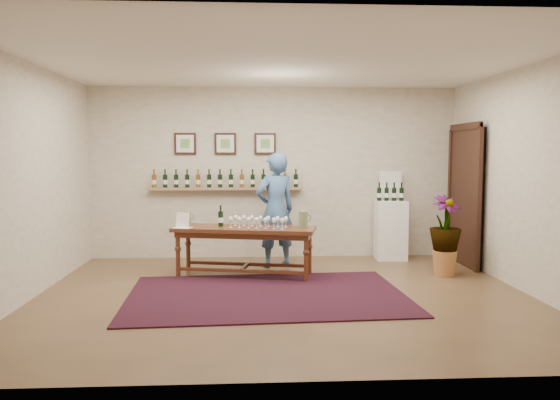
{
  "coord_description": "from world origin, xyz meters",
  "views": [
    {
      "loc": [
        -0.4,
        -6.49,
        1.74
      ],
      "look_at": [
        0.0,
        0.8,
        1.1
      ],
      "focal_mm": 35.0,
      "sensor_mm": 36.0,
      "label": 1
    }
  ],
  "objects": [
    {
      "name": "rug",
      "position": [
        -0.2,
        0.01,
        0.01
      ],
      "size": [
        3.45,
        2.39,
        0.02
      ],
      "primitive_type": "cube",
      "rotation": [
        0.0,
        0.0,
        0.05
      ],
      "color": "#450E0C",
      "rests_on": "ground"
    },
    {
      "name": "menu_card",
      "position": [
        -1.34,
        1.07,
        0.8
      ],
      "size": [
        0.28,
        0.24,
        0.21
      ],
      "primitive_type": "cube",
      "rotation": [
        0.0,
        0.0,
        -0.36
      ],
      "color": "white",
      "rests_on": "tasting_table"
    },
    {
      "name": "table_glasses",
      "position": [
        -0.29,
        1.05,
        0.78
      ],
      "size": [
        1.18,
        0.58,
        0.16
      ],
      "primitive_type": null,
      "rotation": [
        0.0,
        0.0,
        -0.28
      ],
      "color": "white",
      "rests_on": "tasting_table"
    },
    {
      "name": "display_pedestal",
      "position": [
        1.89,
        2.21,
        0.48
      ],
      "size": [
        0.51,
        0.51,
        0.96
      ],
      "primitive_type": "cube",
      "rotation": [
        0.0,
        0.0,
        -0.06
      ],
      "color": "white",
      "rests_on": "ground"
    },
    {
      "name": "pitcher_left",
      "position": [
        -1.3,
        1.33,
        0.8
      ],
      "size": [
        0.15,
        0.15,
        0.2
      ],
      "primitive_type": null,
      "rotation": [
        0.0,
        0.0,
        -0.21
      ],
      "color": "#6A7A4B",
      "rests_on": "tasting_table"
    },
    {
      "name": "pedestal_bottles",
      "position": [
        1.86,
        2.17,
        1.09
      ],
      "size": [
        0.28,
        0.09,
        0.27
      ],
      "primitive_type": null,
      "rotation": [
        0.0,
        0.0,
        -0.06
      ],
      "color": "black",
      "rests_on": "display_pedestal"
    },
    {
      "name": "table_bottles",
      "position": [
        -0.81,
        1.22,
        0.84
      ],
      "size": [
        0.31,
        0.24,
        0.29
      ],
      "primitive_type": null,
      "rotation": [
        0.0,
        0.0,
        -0.33
      ],
      "color": "black",
      "rests_on": "tasting_table"
    },
    {
      "name": "person",
      "position": [
        -0.02,
        1.71,
        0.87
      ],
      "size": [
        0.74,
        0.62,
        1.74
      ],
      "primitive_type": "imported",
      "rotation": [
        0.0,
        0.0,
        3.53
      ],
      "color": "#3E6293",
      "rests_on": "ground"
    },
    {
      "name": "potted_plant",
      "position": [
        2.33,
        0.95,
        0.58
      ],
      "size": [
        0.68,
        0.68,
        0.99
      ],
      "rotation": [
        0.0,
        0.0,
        0.4
      ],
      "color": "#A76B37",
      "rests_on": "ground"
    },
    {
      "name": "room_shell",
      "position": [
        2.11,
        1.86,
        1.12
      ],
      "size": [
        6.0,
        6.0,
        6.0
      ],
      "color": "beige",
      "rests_on": "ground"
    },
    {
      "name": "tasting_table",
      "position": [
        -0.49,
        1.08,
        0.59
      ],
      "size": [
        2.06,
        1.02,
        0.7
      ],
      "rotation": [
        0.0,
        0.0,
        -0.21
      ],
      "color": "#451B11",
      "rests_on": "ground"
    },
    {
      "name": "info_sign",
      "position": [
        1.92,
        2.39,
        1.2
      ],
      "size": [
        0.36,
        0.04,
        0.49
      ],
      "primitive_type": "cube",
      "rotation": [
        0.0,
        0.0,
        -0.06
      ],
      "color": "white",
      "rests_on": "display_pedestal"
    },
    {
      "name": "pitcher_right",
      "position": [
        0.33,
        0.98,
        0.81
      ],
      "size": [
        0.18,
        0.18,
        0.23
      ],
      "primitive_type": null,
      "rotation": [
        0.0,
        0.0,
        -0.26
      ],
      "color": "#6A7A4B",
      "rests_on": "tasting_table"
    },
    {
      "name": "ground",
      "position": [
        0.0,
        0.0,
        0.0
      ],
      "size": [
        6.0,
        6.0,
        0.0
      ],
      "primitive_type": "plane",
      "color": "brown",
      "rests_on": "ground"
    }
  ]
}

